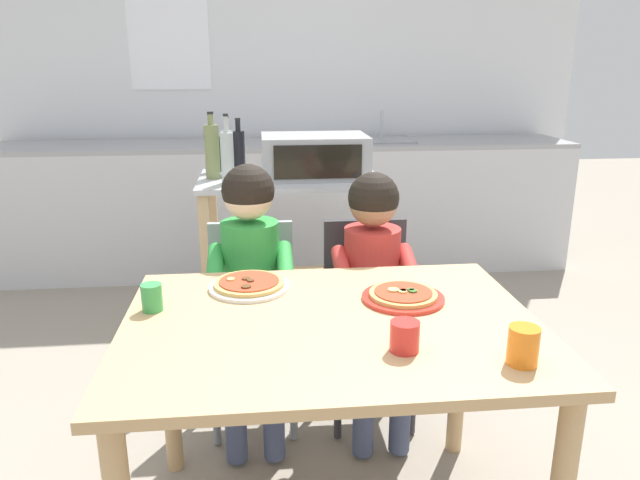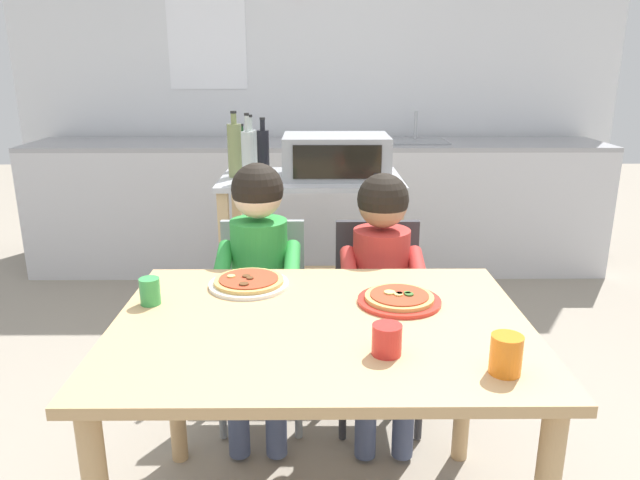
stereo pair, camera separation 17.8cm
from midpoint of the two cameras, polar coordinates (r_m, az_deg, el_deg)
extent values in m
plane|color=gray|center=(3.09, -3.42, -11.20)|extent=(11.82, 11.82, 0.00)
cube|color=silver|center=(4.56, -4.85, 15.52)|extent=(4.43, 0.12, 2.70)
cube|color=white|center=(4.55, -15.50, 18.78)|extent=(0.56, 0.01, 0.80)
cube|color=silver|center=(4.27, -4.43, 3.07)|extent=(3.99, 0.60, 0.88)
cube|color=#9E9EA3|center=(4.19, -4.57, 9.10)|extent=(3.99, 0.60, 0.03)
cube|color=gray|center=(4.26, 4.99, 9.40)|extent=(0.40, 0.33, 0.02)
cylinder|color=#B7BABF|center=(4.36, 4.72, 10.93)|extent=(0.02, 0.02, 0.20)
cube|color=#B7BABF|center=(3.01, -4.63, 5.78)|extent=(0.91, 0.56, 0.02)
cube|color=tan|center=(3.17, -4.39, -4.27)|extent=(0.83, 0.52, 0.02)
cube|color=tan|center=(2.92, -12.43, -3.97)|extent=(0.05, 0.05, 0.86)
cube|color=tan|center=(2.94, 3.79, -3.46)|extent=(0.05, 0.05, 0.86)
cube|color=tan|center=(3.38, -11.58, -1.08)|extent=(0.05, 0.05, 0.86)
cube|color=tan|center=(3.39, 2.43, -0.66)|extent=(0.05, 0.05, 0.86)
cube|color=#999BA0|center=(3.00, -2.27, 8.03)|extent=(0.52, 0.36, 0.21)
cube|color=black|center=(2.82, -2.02, 7.47)|extent=(0.42, 0.01, 0.16)
cylinder|color=black|center=(2.84, 1.69, 6.28)|extent=(0.02, 0.01, 0.02)
cylinder|color=#1E4723|center=(3.21, -11.48, 8.07)|extent=(0.07, 0.07, 0.18)
cylinder|color=#1E4723|center=(3.20, -11.60, 10.12)|extent=(0.03, 0.03, 0.05)
cylinder|color=black|center=(3.20, -11.63, 10.65)|extent=(0.03, 0.03, 0.01)
cylinder|color=#ADB7B2|center=(2.88, -10.66, 7.70)|extent=(0.06, 0.06, 0.24)
cylinder|color=#ADB7B2|center=(2.86, -10.83, 10.81)|extent=(0.02, 0.02, 0.08)
cylinder|color=black|center=(2.86, -10.88, 11.68)|extent=(0.02, 0.02, 0.01)
cylinder|color=#ADB7B2|center=(3.09, -10.52, 8.17)|extent=(0.06, 0.06, 0.22)
cylinder|color=#ADB7B2|center=(3.08, -10.67, 10.82)|extent=(0.02, 0.02, 0.07)
cylinder|color=black|center=(3.07, -10.71, 11.54)|extent=(0.03, 0.03, 0.01)
cylinder|color=black|center=(3.19, -9.40, 8.38)|extent=(0.06, 0.06, 0.21)
cylinder|color=black|center=(3.17, -9.51, 10.75)|extent=(0.03, 0.03, 0.05)
cylinder|color=black|center=(3.17, -9.54, 11.35)|extent=(0.03, 0.03, 0.01)
cylinder|color=olive|center=(3.01, -12.00, 8.24)|extent=(0.07, 0.07, 0.26)
cylinder|color=olive|center=(2.99, -12.19, 11.21)|extent=(0.03, 0.03, 0.05)
cylinder|color=black|center=(2.99, -12.22, 11.81)|extent=(0.03, 0.03, 0.01)
cube|color=tan|center=(1.71, -1.96, -8.27)|extent=(1.18, 0.88, 0.03)
cylinder|color=tan|center=(2.25, -16.53, -12.99)|extent=(0.06, 0.06, 0.71)
cylinder|color=tan|center=(2.30, 11.00, -11.90)|extent=(0.06, 0.06, 0.71)
cube|color=gray|center=(2.42, -8.59, -8.05)|extent=(0.36, 0.36, 0.04)
cube|color=gray|center=(2.49, -8.64, -2.54)|extent=(0.34, 0.03, 0.38)
cylinder|color=gray|center=(2.38, -4.78, -14.28)|extent=(0.03, 0.03, 0.42)
cylinder|color=gray|center=(2.40, -12.20, -14.40)|extent=(0.03, 0.03, 0.42)
cylinder|color=gray|center=(2.64, -4.94, -10.93)|extent=(0.03, 0.03, 0.42)
cylinder|color=gray|center=(2.66, -11.54, -11.07)|extent=(0.03, 0.03, 0.42)
cube|color=#333338|center=(2.43, 2.73, -7.75)|extent=(0.36, 0.36, 0.04)
cube|color=#333338|center=(2.50, 2.24, -2.27)|extent=(0.34, 0.03, 0.38)
cylinder|color=#333338|center=(2.42, 6.81, -13.75)|extent=(0.03, 0.03, 0.42)
cylinder|color=#333338|center=(2.38, -0.47, -14.23)|extent=(0.03, 0.03, 0.42)
cylinder|color=#333338|center=(2.68, 5.40, -10.54)|extent=(0.03, 0.03, 0.42)
cylinder|color=#333338|center=(2.64, -1.11, -10.89)|extent=(0.03, 0.03, 0.42)
cube|color=#424C6B|center=(2.27, -6.99, -8.57)|extent=(0.10, 0.30, 0.10)
cylinder|color=#424C6B|center=(2.27, -6.81, -15.46)|extent=(0.08, 0.08, 0.44)
cube|color=#424C6B|center=(2.28, -10.55, -8.65)|extent=(0.10, 0.30, 0.10)
cylinder|color=#424C6B|center=(2.28, -10.47, -15.52)|extent=(0.08, 0.08, 0.44)
cylinder|color=green|center=(2.22, -5.64, -2.71)|extent=(0.06, 0.26, 0.15)
cylinder|color=green|center=(2.23, -12.33, -2.89)|extent=(0.06, 0.26, 0.15)
cylinder|color=green|center=(2.33, -8.84, -2.87)|extent=(0.22, 0.22, 0.38)
sphere|color=beige|center=(2.25, -9.17, 4.26)|extent=(0.19, 0.19, 0.19)
sphere|color=black|center=(2.24, -9.19, 4.68)|extent=(0.20, 0.20, 0.20)
cube|color=#424C6B|center=(2.30, 5.02, -8.19)|extent=(0.10, 0.30, 0.10)
cylinder|color=#424C6B|center=(2.30, 5.49, -14.98)|extent=(0.08, 0.08, 0.44)
cube|color=#424C6B|center=(2.28, 1.52, -8.37)|extent=(0.10, 0.30, 0.10)
cylinder|color=#424C6B|center=(2.28, 1.91, -15.23)|extent=(0.08, 0.08, 0.44)
cylinder|color=#BC332D|center=(2.27, 6.45, -2.88)|extent=(0.06, 0.26, 0.15)
cylinder|color=#BC332D|center=(2.23, -0.11, -3.13)|extent=(0.06, 0.26, 0.15)
cylinder|color=#BC332D|center=(2.35, 2.80, -2.99)|extent=(0.22, 0.22, 0.35)
sphere|color=#A37556|center=(2.27, 2.90, 3.62)|extent=(0.19, 0.19, 0.19)
sphere|color=black|center=(2.26, 2.91, 4.04)|extent=(0.20, 0.20, 0.20)
cylinder|color=white|center=(1.95, -9.41, -4.50)|extent=(0.26, 0.26, 0.01)
cylinder|color=tan|center=(1.95, -9.43, -4.17)|extent=(0.23, 0.23, 0.01)
cylinder|color=#B23D23|center=(1.95, -9.44, -3.95)|extent=(0.19, 0.19, 0.00)
cylinder|color=#563319|center=(1.96, -9.70, -3.70)|extent=(0.03, 0.03, 0.01)
cylinder|color=#DBC666|center=(1.96, -11.14, -3.76)|extent=(0.03, 0.03, 0.01)
cylinder|color=#563319|center=(1.94, -9.31, -3.90)|extent=(0.02, 0.02, 0.01)
cylinder|color=#563319|center=(1.89, -9.80, -4.47)|extent=(0.03, 0.03, 0.01)
cylinder|color=red|center=(1.85, 5.22, -5.61)|extent=(0.25, 0.25, 0.01)
cylinder|color=tan|center=(1.84, 5.23, -5.26)|extent=(0.21, 0.21, 0.01)
cylinder|color=#B23D23|center=(1.84, 5.24, -5.03)|extent=(0.18, 0.18, 0.00)
cylinder|color=#386628|center=(1.84, 6.16, -4.94)|extent=(0.03, 0.03, 0.01)
cylinder|color=#386628|center=(1.85, 5.96, -4.82)|extent=(0.02, 0.02, 0.01)
cylinder|color=maroon|center=(1.84, 5.18, -4.83)|extent=(0.02, 0.02, 0.01)
cylinder|color=#DBC666|center=(1.83, 5.17, -4.99)|extent=(0.03, 0.03, 0.01)
cylinder|color=#563319|center=(1.84, 5.27, -4.91)|extent=(0.02, 0.02, 0.01)
cylinder|color=#DBC666|center=(1.84, 4.29, -4.84)|extent=(0.03, 0.03, 0.01)
cylinder|color=red|center=(1.52, 4.78, -9.26)|extent=(0.08, 0.08, 0.08)
cylinder|color=green|center=(1.85, -18.51, -5.29)|extent=(0.06, 0.06, 0.08)
cylinder|color=orange|center=(1.51, 15.69, -9.80)|extent=(0.08, 0.08, 0.10)
camera|label=1|loc=(0.09, -92.65, -0.80)|focal=33.39mm
camera|label=2|loc=(0.09, 87.35, 0.80)|focal=33.39mm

